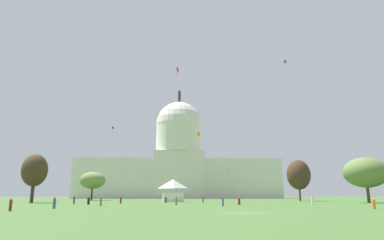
{
  "coord_description": "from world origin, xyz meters",
  "views": [
    {
      "loc": [
        -7.63,
        -36.43,
        1.86
      ],
      "look_at": [
        -1.96,
        66.16,
        25.37
      ],
      "focal_mm": 30.79,
      "sensor_mm": 36.0,
      "label": 1
    }
  ],
  "objects_px": {
    "person_olive_mid_right": "(203,199)",
    "person_black_back_right": "(89,201)",
    "person_orange_near_tree_west": "(374,204)",
    "person_navy_aisle_center": "(74,200)",
    "tree_east_mid": "(366,172)",
    "person_denim_near_tent": "(223,202)",
    "kite_black_mid": "(113,128)",
    "capitol_building": "(179,162)",
    "kite_gold_low": "(106,142)",
    "tree_west_mid": "(93,180)",
    "tree_east_far": "(299,175)",
    "person_maroon_lawn_far_right": "(11,205)",
    "kite_red_high": "(178,70)",
    "person_denim_front_center": "(54,203)",
    "tree_west_near": "(35,170)",
    "person_maroon_edge_east": "(121,200)",
    "person_maroon_near_tree_east": "(239,201)",
    "person_white_back_center": "(312,201)",
    "kite_white_low": "(256,147)",
    "event_tent": "(173,190)",
    "kite_lime_mid": "(168,109)",
    "kite_orange_mid": "(198,134)",
    "person_olive_front_left": "(101,202)",
    "person_black_mid_left": "(166,200)",
    "kite_blue_high": "(285,62)",
    "person_olive_back_left": "(176,201)"
  },
  "relations": [
    {
      "from": "capitol_building",
      "to": "tree_east_far",
      "type": "relative_size",
      "value": 8.92
    },
    {
      "from": "tree_west_near",
      "to": "person_orange_near_tree_west",
      "type": "bearing_deg",
      "value": -33.23
    },
    {
      "from": "person_orange_near_tree_west",
      "to": "kite_red_high",
      "type": "relative_size",
      "value": 0.56
    },
    {
      "from": "kite_red_high",
      "to": "person_white_back_center",
      "type": "bearing_deg",
      "value": -110.59
    },
    {
      "from": "person_denim_front_center",
      "to": "kite_gold_low",
      "type": "height_order",
      "value": "kite_gold_low"
    },
    {
      "from": "person_navy_aisle_center",
      "to": "kite_black_mid",
      "type": "xyz_separation_m",
      "value": [
        -4.45,
        63.71,
        29.2
      ]
    },
    {
      "from": "person_denim_near_tent",
      "to": "kite_lime_mid",
      "type": "relative_size",
      "value": 1.92
    },
    {
      "from": "kite_white_low",
      "to": "person_denim_near_tent",
      "type": "bearing_deg",
      "value": 57.12
    },
    {
      "from": "kite_red_high",
      "to": "kite_lime_mid",
      "type": "distance_m",
      "value": 11.9
    },
    {
      "from": "person_maroon_lawn_far_right",
      "to": "person_denim_near_tent",
      "type": "xyz_separation_m",
      "value": [
        28.07,
        16.32,
        0.03
      ]
    },
    {
      "from": "person_denim_front_center",
      "to": "person_denim_near_tent",
      "type": "relative_size",
      "value": 1.0
    },
    {
      "from": "person_orange_near_tree_west",
      "to": "person_navy_aisle_center",
      "type": "relative_size",
      "value": 0.87
    },
    {
      "from": "capitol_building",
      "to": "kite_orange_mid",
      "type": "relative_size",
      "value": 101.64
    },
    {
      "from": "person_orange_near_tree_west",
      "to": "person_olive_front_left",
      "type": "relative_size",
      "value": 0.91
    },
    {
      "from": "tree_east_mid",
      "to": "person_maroon_near_tree_east",
      "type": "distance_m",
      "value": 39.43
    },
    {
      "from": "person_orange_near_tree_west",
      "to": "person_maroon_lawn_far_right",
      "type": "xyz_separation_m",
      "value": [
        -47.08,
        -3.38,
        0.06
      ]
    },
    {
      "from": "capitol_building",
      "to": "person_olive_front_left",
      "type": "xyz_separation_m",
      "value": [
        -15.72,
        -137.15,
        -20.19
      ]
    },
    {
      "from": "tree_west_mid",
      "to": "person_black_back_right",
      "type": "relative_size",
      "value": 6.54
    },
    {
      "from": "event_tent",
      "to": "person_maroon_edge_east",
      "type": "bearing_deg",
      "value": -128.32
    },
    {
      "from": "person_navy_aisle_center",
      "to": "kite_white_low",
      "type": "relative_size",
      "value": 0.46
    },
    {
      "from": "kite_orange_mid",
      "to": "kite_blue_high",
      "type": "bearing_deg",
      "value": -112.81
    },
    {
      "from": "person_black_back_right",
      "to": "kite_white_low",
      "type": "distance_m",
      "value": 57.87
    },
    {
      "from": "person_olive_mid_right",
      "to": "person_black_back_right",
      "type": "xyz_separation_m",
      "value": [
        -24.62,
        -15.43,
        -0.12
      ]
    },
    {
      "from": "tree_east_mid",
      "to": "person_maroon_lawn_far_right",
      "type": "height_order",
      "value": "tree_east_mid"
    },
    {
      "from": "person_olive_mid_right",
      "to": "tree_east_far",
      "type": "bearing_deg",
      "value": 73.28
    },
    {
      "from": "person_olive_mid_right",
      "to": "kite_red_high",
      "type": "bearing_deg",
      "value": -139.76
    },
    {
      "from": "person_orange_near_tree_west",
      "to": "kite_black_mid",
      "type": "relative_size",
      "value": 0.51
    },
    {
      "from": "person_black_mid_left",
      "to": "kite_red_high",
      "type": "relative_size",
      "value": 0.64
    },
    {
      "from": "capitol_building",
      "to": "kite_gold_low",
      "type": "xyz_separation_m",
      "value": [
        -21.27,
        -108.5,
        -4.96
      ]
    },
    {
      "from": "person_black_back_right",
      "to": "tree_east_far",
      "type": "bearing_deg",
      "value": 54.56
    },
    {
      "from": "event_tent",
      "to": "person_white_back_center",
      "type": "relative_size",
      "value": 3.74
    },
    {
      "from": "person_denim_front_center",
      "to": "kite_black_mid",
      "type": "height_order",
      "value": "kite_black_mid"
    },
    {
      "from": "person_maroon_near_tree_east",
      "to": "kite_white_low",
      "type": "distance_m",
      "value": 43.52
    },
    {
      "from": "person_maroon_edge_east",
      "to": "person_orange_near_tree_west",
      "type": "height_order",
      "value": "person_maroon_edge_east"
    },
    {
      "from": "person_orange_near_tree_west",
      "to": "person_white_back_center",
      "type": "xyz_separation_m",
      "value": [
        -0.1,
        20.22,
        0.11
      ]
    },
    {
      "from": "person_olive_back_left",
      "to": "kite_white_low",
      "type": "xyz_separation_m",
      "value": [
        25.86,
        37.58,
        16.18
      ]
    },
    {
      "from": "person_maroon_edge_east",
      "to": "person_maroon_lawn_far_right",
      "type": "relative_size",
      "value": 1.02
    },
    {
      "from": "person_maroon_lawn_far_right",
      "to": "kite_red_high",
      "type": "distance_m",
      "value": 58.86
    },
    {
      "from": "person_maroon_lawn_far_right",
      "to": "person_denim_near_tent",
      "type": "relative_size",
      "value": 0.97
    },
    {
      "from": "tree_west_mid",
      "to": "person_olive_mid_right",
      "type": "xyz_separation_m",
      "value": [
        36.93,
        -38.38,
        -6.33
      ]
    },
    {
      "from": "tree_east_mid",
      "to": "person_denim_near_tent",
      "type": "xyz_separation_m",
      "value": [
        -39.98,
        -23.31,
        -6.71
      ]
    },
    {
      "from": "person_olive_mid_right",
      "to": "person_orange_near_tree_west",
      "type": "bearing_deg",
      "value": -23.9
    },
    {
      "from": "person_denim_front_center",
      "to": "person_maroon_edge_east",
      "type": "bearing_deg",
      "value": 123.27
    },
    {
      "from": "tree_west_mid",
      "to": "kite_blue_high",
      "type": "xyz_separation_m",
      "value": [
        63.45,
        -30.05,
        35.03
      ]
    },
    {
      "from": "person_maroon_lawn_far_right",
      "to": "kite_orange_mid",
      "type": "xyz_separation_m",
      "value": [
        26.65,
        54.35,
        18.96
      ]
    },
    {
      "from": "tree_east_mid",
      "to": "kite_white_low",
      "type": "distance_m",
      "value": 32.97
    },
    {
      "from": "tree_west_near",
      "to": "person_orange_near_tree_west",
      "type": "height_order",
      "value": "tree_west_near"
    },
    {
      "from": "tree_east_far",
      "to": "person_navy_aisle_center",
      "type": "relative_size",
      "value": 7.88
    },
    {
      "from": "person_maroon_lawn_far_right",
      "to": "kite_red_high",
      "type": "height_order",
      "value": "kite_red_high"
    },
    {
      "from": "tree_west_mid",
      "to": "person_black_back_right",
      "type": "height_order",
      "value": "tree_west_mid"
    }
  ]
}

